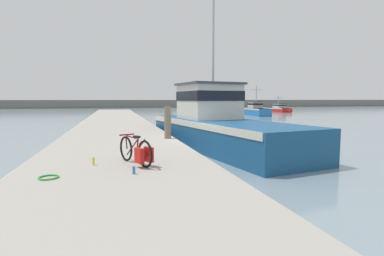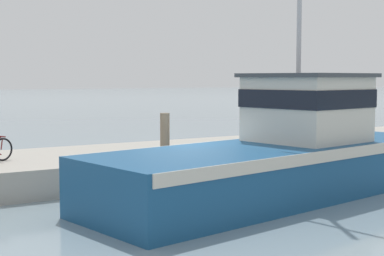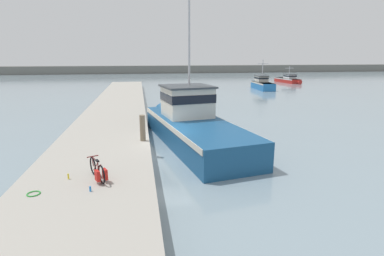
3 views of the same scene
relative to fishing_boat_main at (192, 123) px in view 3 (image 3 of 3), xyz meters
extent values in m
plane|color=gray|center=(-1.74, -2.56, -1.24)|extent=(320.00, 320.00, 0.00)
cube|color=#A39E93|center=(-5.38, -2.56, -0.80)|extent=(5.15, 80.00, 0.89)
cube|color=slate|center=(28.26, 81.12, -0.03)|extent=(180.00, 5.00, 2.43)
cube|color=navy|center=(0.11, -0.60, -0.47)|extent=(5.59, 12.23, 1.53)
cone|color=navy|center=(-1.11, 6.24, -0.47)|extent=(1.81, 2.34, 1.46)
cube|color=beige|center=(0.11, -0.60, 0.14)|extent=(5.62, 12.01, 0.31)
cube|color=beige|center=(-0.15, 0.85, 1.26)|extent=(3.32, 3.33, 1.93)
cube|color=black|center=(-0.15, 0.85, 1.59)|extent=(3.39, 3.40, 0.54)
cube|color=#3D4247|center=(-0.15, 0.85, 2.28)|extent=(3.59, 3.60, 0.12)
cylinder|color=#B2B2B7|center=(-0.08, 0.43, 6.05)|extent=(0.14, 0.14, 7.41)
cube|color=#AD231E|center=(27.68, 40.74, -0.82)|extent=(2.76, 7.03, 0.85)
cone|color=#AD231E|center=(28.04, 36.70, -0.82)|extent=(0.91, 1.30, 0.81)
cube|color=white|center=(27.68, 40.74, -0.48)|extent=(2.80, 6.90, 0.17)
cube|color=white|center=(27.76, 39.88, 0.02)|extent=(1.93, 2.39, 0.83)
cube|color=black|center=(27.76, 39.88, 0.17)|extent=(1.96, 2.44, 0.23)
cube|color=#3D4247|center=(27.76, 39.88, 0.50)|extent=(2.08, 2.58, 0.12)
cylinder|color=#B2B2B7|center=(27.73, 40.22, 1.36)|extent=(0.14, 0.14, 1.59)
cylinder|color=#B2B2B7|center=(27.73, 40.22, 1.75)|extent=(1.95, 0.27, 0.10)
cube|color=#236BB2|center=(17.16, 28.92, -0.65)|extent=(2.49, 6.67, 1.19)
cone|color=#236BB2|center=(17.40, 32.77, -0.65)|extent=(1.20, 1.25, 1.13)
cube|color=beige|center=(17.16, 28.92, -0.17)|extent=(2.52, 6.54, 0.24)
cube|color=beige|center=(17.21, 29.73, 0.44)|extent=(1.81, 2.51, 0.98)
cube|color=black|center=(17.21, 29.73, 0.61)|extent=(1.85, 2.56, 0.27)
cube|color=#3D4247|center=(17.21, 29.73, 0.98)|extent=(1.96, 2.71, 0.12)
cylinder|color=#B2B2B7|center=(17.19, 29.37, 2.34)|extent=(0.14, 0.14, 2.59)
cylinder|color=#B2B2B7|center=(17.19, 29.37, 2.98)|extent=(1.87, 0.22, 0.10)
torus|color=black|center=(-4.74, -7.96, 0.00)|extent=(0.34, 0.68, 0.72)
torus|color=black|center=(-5.18, -6.98, 0.00)|extent=(0.34, 0.68, 0.72)
cylinder|color=maroon|center=(-4.81, -7.80, -0.08)|extent=(0.18, 0.35, 0.19)
cylinder|color=maroon|center=(-4.90, -7.59, 0.11)|extent=(0.09, 0.15, 0.54)
cylinder|color=maroon|center=(-4.83, -7.75, 0.19)|extent=(0.23, 0.45, 0.40)
cylinder|color=maroon|center=(-5.02, -7.34, 0.10)|extent=(0.31, 0.64, 0.55)
cylinder|color=maroon|center=(-5.04, -7.29, 0.37)|extent=(0.26, 0.52, 0.05)
cylinder|color=maroon|center=(-5.16, -7.01, 0.18)|extent=(0.07, 0.11, 0.36)
cylinder|color=maroon|center=(-5.15, -7.04, 0.41)|extent=(0.42, 0.22, 0.04)
cube|color=black|center=(-4.91, -7.57, 0.41)|extent=(0.19, 0.26, 0.05)
cube|color=red|center=(-4.88, -7.97, -0.03)|extent=(0.24, 0.34, 0.39)
cube|color=red|center=(-4.63, -7.86, -0.03)|extent=(0.24, 0.34, 0.39)
cylinder|color=#756651|center=(-3.16, -2.40, 0.37)|extent=(0.30, 0.30, 1.44)
torus|color=green|center=(-6.94, -8.46, -0.33)|extent=(0.44, 0.44, 0.04)
cylinder|color=yellow|center=(-6.05, -7.32, -0.24)|extent=(0.06, 0.06, 0.22)
cylinder|color=blue|center=(-5.06, -8.57, -0.26)|extent=(0.07, 0.07, 0.18)
camera|label=1|loc=(-5.49, -15.63, 1.41)|focal=28.00mm
camera|label=2|loc=(13.20, -11.29, 2.21)|focal=55.00mm
camera|label=3|loc=(-3.25, -18.62, 4.23)|focal=28.00mm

